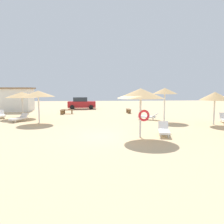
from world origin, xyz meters
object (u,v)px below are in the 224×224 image
object	(u,v)px
parasol_2	(215,96)
parked_car	(82,103)
lounger_4	(1,115)
bench_1	(67,111)
parasol_4	(22,95)
lounger_0	(19,118)
parasol_1	(141,94)
bench_2	(128,110)
beach_cabana	(16,99)
parasol_0	(38,94)
bench_0	(63,111)
parasol_3	(165,91)
lounger_1	(164,130)
lounger_3	(148,116)

from	to	relation	value
parasol_2	parked_car	bearing A→B (deg)	127.33
lounger_4	bench_1	distance (m)	6.94
parasol_4	bench_1	xyz separation A→B (m)	(4.08, 3.13, -1.98)
lounger_4	lounger_0	bearing A→B (deg)	-44.65
parasol_1	bench_2	bearing A→B (deg)	83.41
beach_cabana	parasol_0	bearing A→B (deg)	-62.20
lounger_4	bench_0	world-z (taller)	lounger_4
lounger_4	bench_1	bearing A→B (deg)	25.93
parasol_3	parked_car	bearing A→B (deg)	122.43
lounger_1	lounger_4	distance (m)	16.62
parasol_3	parasol_2	bearing A→B (deg)	-34.24
bench_0	lounger_0	bearing A→B (deg)	-118.77
lounger_1	bench_0	world-z (taller)	lounger_1
parasol_3	lounger_0	world-z (taller)	parasol_3
lounger_1	bench_0	xyz separation A→B (m)	(-7.96, 12.37, 0.02)
lounger_1	parasol_1	bearing A→B (deg)	-164.81
parasol_4	parasol_2	bearing A→B (deg)	-18.81
parasol_1	lounger_0	xyz separation A→B (m)	(-9.42, 7.21, -2.30)
lounger_1	lounger_4	size ratio (longest dim) A/B	1.00
lounger_1	beach_cabana	world-z (taller)	beach_cabana
parasol_2	beach_cabana	size ratio (longest dim) A/B	0.60
parasol_4	lounger_0	xyz separation A→B (m)	(0.51, -2.53, -2.01)
parasol_0	parasol_4	xyz separation A→B (m)	(-2.46, 3.43, -0.17)
parasol_0	parasol_2	size ratio (longest dim) A/B	1.04
parasol_2	parasol_0	bearing A→B (deg)	170.81
parasol_0	parasol_2	world-z (taller)	parasol_0
parasol_0	parasol_3	bearing A→B (deg)	-0.24
parasol_2	lounger_3	bearing A→B (deg)	144.95
parasol_3	bench_0	world-z (taller)	parasol_3
bench_2	parked_car	size ratio (longest dim) A/B	0.37
bench_1	lounger_0	bearing A→B (deg)	-122.25
parasol_3	parasol_4	distance (m)	14.02
parked_car	lounger_4	bearing A→B (deg)	-129.65
parasol_2	parasol_1	bearing A→B (deg)	-150.51
parasol_4	lounger_0	world-z (taller)	parasol_4
bench_1	beach_cabana	distance (m)	8.26
bench_1	bench_2	xyz separation A→B (m)	(7.35, 0.17, 0.00)
lounger_3	lounger_4	distance (m)	14.73
parasol_4	parasol_3	bearing A→B (deg)	-14.37
parasol_2	bench_2	world-z (taller)	parasol_2
parasol_4	lounger_3	distance (m)	12.75
parasol_1	bench_0	xyz separation A→B (m)	(-6.35, 12.81, -2.26)
parasol_2	lounger_0	bearing A→B (deg)	168.84
lounger_3	parked_car	world-z (taller)	parked_car
lounger_4	parked_car	size ratio (longest dim) A/B	0.49
parasol_0	lounger_0	world-z (taller)	parasol_0
beach_cabana	parasol_4	bearing A→B (deg)	-66.49
lounger_0	bench_2	bearing A→B (deg)	28.12
lounger_3	bench_1	bearing A→B (deg)	145.50
parasol_3	bench_0	bearing A→B (deg)	146.77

